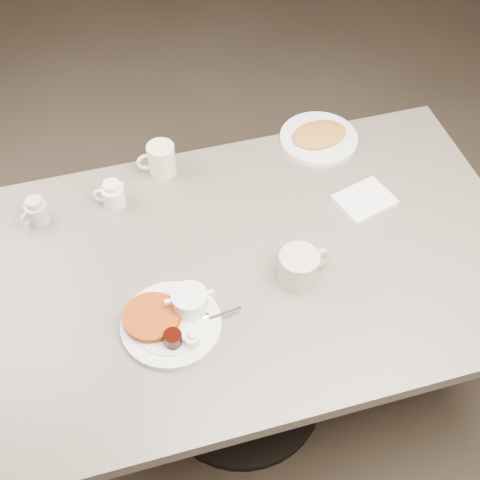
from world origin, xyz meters
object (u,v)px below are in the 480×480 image
object	(u,v)px
creamer_right	(113,194)
hash_plate	(319,137)
main_plate	(172,318)
coffee_mug_far	(161,160)
creamer_left	(36,211)
coffee_mug_near	(300,267)
diner_table	(242,299)

from	to	relation	value
creamer_right	hash_plate	bearing A→B (deg)	8.04
main_plate	coffee_mug_far	bearing A→B (deg)	81.43
coffee_mug_far	creamer_left	size ratio (longest dim) A/B	1.37
main_plate	coffee_mug_far	size ratio (longest dim) A/B	2.61
coffee_mug_far	creamer_right	distance (m)	0.18
main_plate	creamer_right	size ratio (longest dim) A/B	3.11
creamer_right	coffee_mug_far	bearing A→B (deg)	29.01
coffee_mug_near	creamer_left	distance (m)	0.73
coffee_mug_near	creamer_right	xyz separation A→B (m)	(-0.41, 0.38, -0.01)
creamer_left	main_plate	bearing A→B (deg)	-56.07
coffee_mug_far	creamer_right	size ratio (longest dim) A/B	1.19
coffee_mug_far	diner_table	bearing A→B (deg)	-70.73
creamer_left	hash_plate	bearing A→B (deg)	6.54
diner_table	coffee_mug_near	world-z (taller)	coffee_mug_near
creamer_right	creamer_left	bearing A→B (deg)	-178.12
main_plate	hash_plate	size ratio (longest dim) A/B	1.10
main_plate	coffee_mug_far	world-z (taller)	coffee_mug_far
hash_plate	coffee_mug_near	bearing A→B (deg)	-115.61
diner_table	main_plate	size ratio (longest dim) A/B	5.00
creamer_right	coffee_mug_near	bearing A→B (deg)	-42.83
diner_table	creamer_left	bearing A→B (deg)	149.54
coffee_mug_near	coffee_mug_far	xyz separation A→B (m)	(-0.26, 0.47, 0.00)
main_plate	coffee_mug_near	world-z (taller)	coffee_mug_near
creamer_left	diner_table	bearing A→B (deg)	-30.46
hash_plate	main_plate	bearing A→B (deg)	-137.37
creamer_left	hash_plate	distance (m)	0.86
coffee_mug_near	hash_plate	bearing A→B (deg)	64.39
main_plate	coffee_mug_near	size ratio (longest dim) A/B	1.97
creamer_right	diner_table	bearing A→B (deg)	-46.10
creamer_left	hash_plate	world-z (taller)	creamer_left
coffee_mug_far	hash_plate	distance (m)	0.49
main_plate	creamer_right	bearing A→B (deg)	99.99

